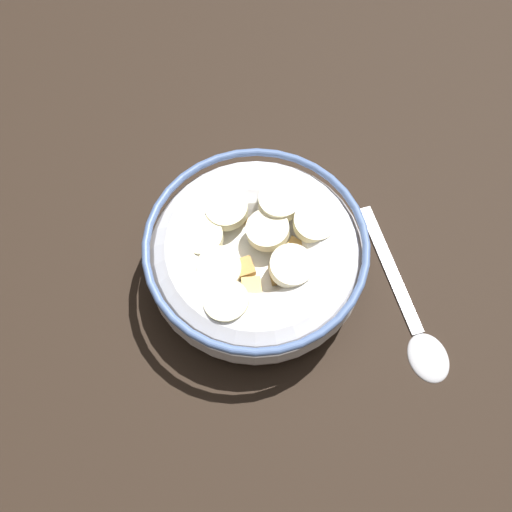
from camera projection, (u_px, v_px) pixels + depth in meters
The scene contains 3 objects.
ground_plane at pixel (256, 276), 49.67cm from camera, with size 128.94×128.94×2.00cm, color black.
cereal_bowl at pixel (256, 256), 46.10cm from camera, with size 16.73×16.73×5.68cm.
spoon at pixel (417, 328), 46.43cm from camera, with size 11.30×13.27×0.80cm.
Camera 1 is at (-15.82, -10.74, 44.87)cm, focal length 42.54 mm.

